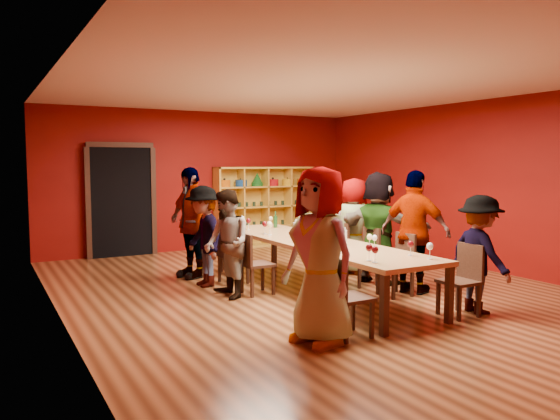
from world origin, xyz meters
The scene contains 45 objects.
room_shell centered at (0.00, 0.00, 1.50)m, with size 7.10×9.10×3.04m.
tasting_table centered at (0.00, 0.00, 0.70)m, with size 1.10×4.50×0.75m.
doorway centered at (-1.80, 4.43, 1.12)m, with size 1.40×0.17×2.30m.
shelving_unit centered at (1.40, 4.32, 0.98)m, with size 2.40×0.40×1.80m.
chair_person_left_0 centered at (-0.91, -2.00, 0.50)m, with size 0.42×0.42×0.89m.
person_left_0 centered at (-1.22, -2.00, 0.93)m, with size 0.91×0.50×1.86m, color beige.
chair_person_left_2 centered at (-0.91, 0.24, 0.50)m, with size 0.42×0.42×0.89m.
person_left_2 centered at (-1.31, 0.24, 0.77)m, with size 0.74×0.41×1.53m, color #4F4E54.
chair_person_left_3 centered at (-0.91, 1.08, 0.50)m, with size 0.42×0.42×0.89m.
person_left_3 centered at (-1.32, 1.08, 0.77)m, with size 1.00×0.41×1.55m, color pink.
chair_person_left_4 centered at (-0.91, 1.80, 0.50)m, with size 0.42×0.42×0.89m.
person_left_4 centered at (-1.27, 1.80, 0.91)m, with size 1.07×0.49×1.83m, color #4D4D52.
chair_person_right_0 centered at (0.91, -2.00, 0.50)m, with size 0.42×0.42×0.89m.
person_right_0 centered at (1.18, -2.00, 0.75)m, with size 0.96×0.40×1.49m, color beige.
chair_person_right_1 centered at (0.91, -0.82, 0.50)m, with size 0.42×0.42×0.89m.
person_right_1 centered at (1.19, -0.82, 0.90)m, with size 1.05×0.48×1.79m, color white.
chair_person_right_2 centered at (0.91, -0.05, 0.50)m, with size 0.42×0.42×0.89m.
person_right_2 centered at (1.16, -0.05, 0.88)m, with size 1.63×0.47×1.76m, color beige.
chair_person_right_3 centered at (0.91, 0.75, 0.50)m, with size 0.42×0.42×0.89m.
person_right_3 centered at (1.27, 0.75, 0.82)m, with size 0.80×0.44×1.63m, color #47474C.
wine_glass_0 centered at (-0.32, -0.06, 0.90)m, with size 0.09×0.09×0.21m.
wine_glass_1 centered at (0.37, -1.96, 0.89)m, with size 0.08×0.08×0.20m.
wine_glass_2 centered at (0.34, -0.19, 0.88)m, with size 0.07×0.07×0.18m.
wine_glass_3 centered at (-0.28, 1.67, 0.89)m, with size 0.08×0.08×0.20m.
wine_glass_4 centered at (-0.35, -1.71, 0.90)m, with size 0.08×0.08×0.20m.
wine_glass_5 centered at (0.34, -0.97, 0.88)m, with size 0.07×0.07×0.18m.
wine_glass_6 centered at (0.31, -0.89, 0.88)m, with size 0.07×0.07×0.18m.
wine_glass_7 centered at (0.33, 0.08, 0.90)m, with size 0.08×0.08×0.21m.
wine_glass_8 centered at (-0.31, 0.03, 0.88)m, with size 0.07×0.07×0.18m.
wine_glass_9 centered at (-0.33, -1.08, 0.90)m, with size 0.08×0.08×0.21m.
wine_glass_10 centered at (0.33, -1.68, 0.89)m, with size 0.08×0.08×0.19m.
wine_glass_11 centered at (-0.30, 1.02, 0.90)m, with size 0.08×0.08×0.21m.
wine_glass_12 centered at (-0.30, 0.87, 0.91)m, with size 0.09×0.09×0.22m.
wine_glass_13 centered at (0.29, 1.93, 0.88)m, with size 0.07×0.07×0.18m.
wine_glass_14 centered at (-0.31, -0.82, 0.88)m, with size 0.07×0.07×0.18m.
wine_glass_15 centered at (0.34, 0.83, 0.91)m, with size 0.09×0.09×0.22m.
wine_glass_16 centered at (-0.28, 1.94, 0.90)m, with size 0.09×0.09×0.21m.
wine_glass_17 centered at (-0.10, -0.51, 0.90)m, with size 0.08×0.08×0.21m.
wine_glass_18 centered at (0.15, 0.39, 0.89)m, with size 0.08×0.08×0.20m.
wine_glass_19 centered at (-0.36, -1.84, 0.89)m, with size 0.08×0.08×0.20m.
wine_glass_20 centered at (0.34, 1.07, 0.88)m, with size 0.07×0.07×0.18m.
spittoon_bowl centered at (0.19, 0.02, 0.83)m, with size 0.34×0.34×0.19m, color #B7B9BE.
carafe_a centered at (-0.13, 0.31, 0.88)m, with size 0.13×0.13×0.29m.
carafe_b centered at (0.14, -0.53, 0.86)m, with size 0.10×0.10×0.24m.
wine_bottle centered at (0.26, 1.70, 0.86)m, with size 0.08×0.08×0.29m.
Camera 1 is at (-4.32, -6.72, 1.90)m, focal length 35.00 mm.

